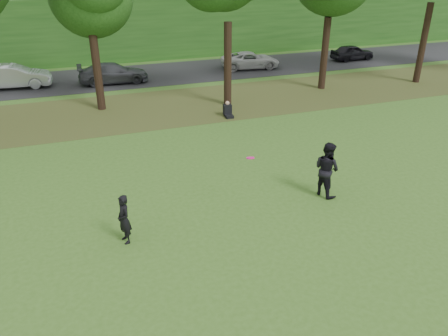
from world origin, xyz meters
name	(u,v)px	position (x,y,z in m)	size (l,w,h in m)	color
ground	(243,227)	(0.00, 0.00, 0.00)	(120.00, 120.00, 0.00)	#35581B
leaf_litter	(158,108)	(0.00, 13.00, 0.01)	(60.00, 7.00, 0.01)	#4F3D1C
street	(135,76)	(0.00, 21.00, 0.01)	(70.00, 7.00, 0.02)	black
far_hedge	(120,29)	(0.00, 27.00, 2.50)	(70.00, 3.00, 5.00)	#1C4714
player_left	(124,219)	(-3.60, 0.51, 0.78)	(0.57, 0.37, 1.55)	black
player_right	(327,169)	(3.58, 1.03, 1.01)	(0.98, 0.76, 2.01)	black
parked_cars	(121,70)	(-1.03, 20.15, 0.70)	(39.32, 3.20, 1.50)	black
frisbee	(250,158)	(0.61, 0.99, 1.92)	(0.31, 0.31, 0.09)	#F5148A
seated_person	(228,111)	(3.27, 10.29, 0.31)	(0.45, 0.75, 0.83)	black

